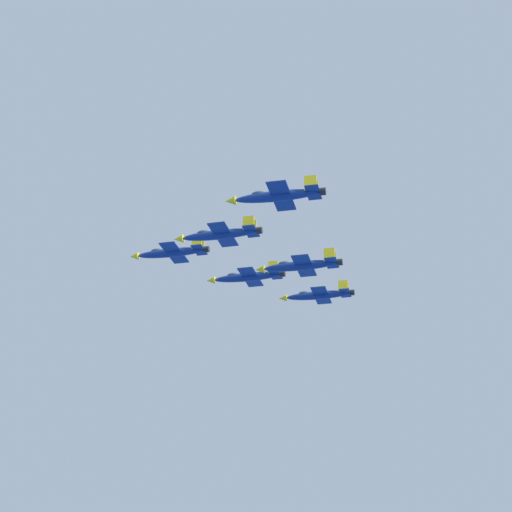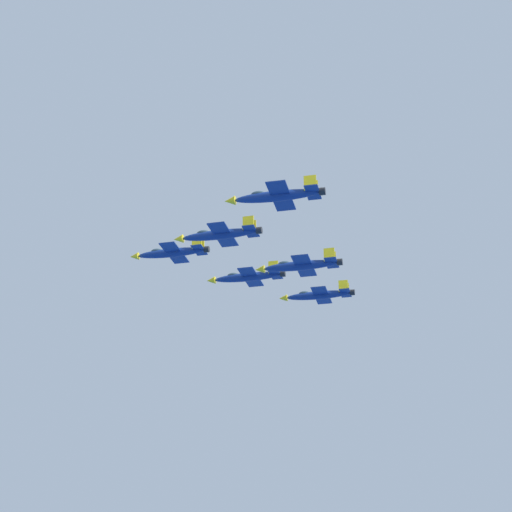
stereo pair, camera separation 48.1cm
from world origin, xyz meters
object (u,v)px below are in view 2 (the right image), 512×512
jet_right_outer (318,295)px  jet_slot_rear (300,265)px  jet_lead (171,253)px  jet_left_outer (277,196)px  jet_left_wingman (219,234)px  jet_right_wingman (247,277)px

jet_right_outer → jet_slot_rear: size_ratio=0.97×
jet_lead → jet_slot_rear: jet_lead is taller
jet_left_outer → jet_left_wingman: bearing=-41.0°
jet_left_outer → jet_slot_rear: 24.39m
jet_left_wingman → jet_left_outer: size_ratio=0.97×
jet_right_wingman → jet_lead: bearing=41.0°
jet_left_wingman → jet_slot_rear: 18.86m
jet_slot_rear → jet_left_outer: bearing=90.3°
jet_lead → jet_right_outer: bearing=-139.4°
jet_left_wingman → jet_right_wingman: jet_right_wingman is taller
jet_right_outer → jet_slot_rear: bearing=90.1°
jet_left_outer → jet_slot_rear: (-23.81, 3.79, -3.68)m
jet_right_wingman → jet_left_outer: jet_left_outer is taller
jet_slot_rear → jet_left_wingman: bearing=40.7°
jet_left_wingman → jet_left_outer: bearing=140.5°
jet_left_outer → jet_slot_rear: bearing=-90.6°
jet_right_wingman → jet_slot_rear: size_ratio=0.99×
jet_lead → jet_right_wingman: size_ratio=0.99×
jet_lead → jet_right_outer: 37.36m
jet_lead → jet_right_outer: jet_lead is taller
jet_left_wingman → jet_right_wingman: size_ratio=1.00×
jet_left_wingman → jet_left_outer: jet_left_outer is taller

